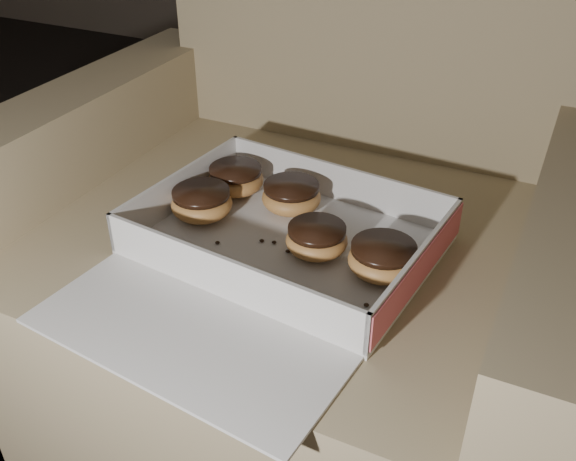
{
  "coord_description": "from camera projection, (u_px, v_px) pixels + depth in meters",
  "views": [
    {
      "loc": [
        1.32,
        -0.45,
        0.98
      ],
      "look_at": [
        0.98,
        0.26,
        0.47
      ],
      "focal_mm": 40.0,
      "sensor_mm": 36.0,
      "label": 1
    }
  ],
  "objects": [
    {
      "name": "bakery_box",
      "position": [
        274.0,
        254.0,
        0.91
      ],
      "size": [
        0.46,
        0.52,
        0.07
      ],
      "rotation": [
        0.0,
        0.0,
        -0.11
      ],
      "color": "silver",
      "rests_on": "armchair"
    },
    {
      "name": "crumb_a",
      "position": [
        262.0,
        241.0,
        0.94
      ],
      "size": [
        0.01,
        0.01,
        0.0
      ],
      "primitive_type": "ellipsoid",
      "color": "black",
      "rests_on": "bakery_box"
    },
    {
      "name": "donut_a",
      "position": [
        236.0,
        179.0,
        1.06
      ],
      "size": [
        0.09,
        0.09,
        0.05
      ],
      "color": "#CA8846",
      "rests_on": "bakery_box"
    },
    {
      "name": "crumb_b",
      "position": [
        217.0,
        243.0,
        0.94
      ],
      "size": [
        0.01,
        0.01,
        0.0
      ],
      "primitive_type": "ellipsoid",
      "color": "black",
      "rests_on": "bakery_box"
    },
    {
      "name": "donut_d",
      "position": [
        202.0,
        203.0,
        0.99
      ],
      "size": [
        0.1,
        0.1,
        0.05
      ],
      "color": "#CA8846",
      "rests_on": "bakery_box"
    },
    {
      "name": "donut_e",
      "position": [
        291.0,
        196.0,
        1.01
      ],
      "size": [
        0.09,
        0.09,
        0.05
      ],
      "color": "#CA8846",
      "rests_on": "bakery_box"
    },
    {
      "name": "crumb_e",
      "position": [
        366.0,
        305.0,
        0.82
      ],
      "size": [
        0.01,
        0.01,
        0.0
      ],
      "primitive_type": "ellipsoid",
      "color": "black",
      "rests_on": "bakery_box"
    },
    {
      "name": "donut_c",
      "position": [
        317.0,
        239.0,
        0.91
      ],
      "size": [
        0.09,
        0.09,
        0.04
      ],
      "color": "#CA8846",
      "rests_on": "bakery_box"
    },
    {
      "name": "armchair",
      "position": [
        304.0,
        265.0,
        1.13
      ],
      "size": [
        0.94,
        0.8,
        0.99
      ],
      "color": "#968660",
      "rests_on": "floor"
    },
    {
      "name": "donut_b",
      "position": [
        383.0,
        259.0,
        0.87
      ],
      "size": [
        0.1,
        0.1,
        0.05
      ],
      "color": "#CA8846",
      "rests_on": "bakery_box"
    },
    {
      "name": "crumb_c",
      "position": [
        274.0,
        242.0,
        0.94
      ],
      "size": [
        0.01,
        0.01,
        0.0
      ],
      "primitive_type": "ellipsoid",
      "color": "black",
      "rests_on": "bakery_box"
    },
    {
      "name": "crumb_d",
      "position": [
        288.0,
        251.0,
        0.92
      ],
      "size": [
        0.01,
        0.01,
        0.0
      ],
      "primitive_type": "ellipsoid",
      "color": "black",
      "rests_on": "bakery_box"
    }
  ]
}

